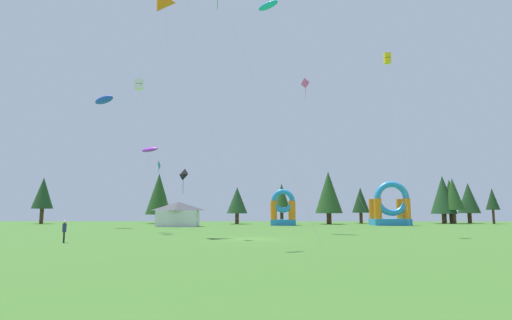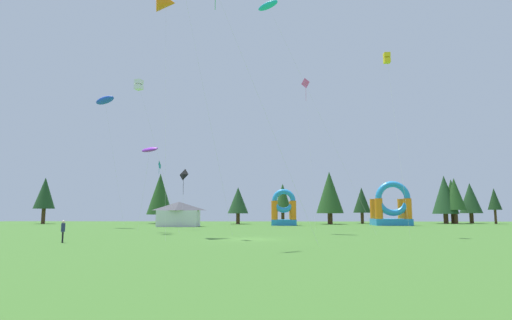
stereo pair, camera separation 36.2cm
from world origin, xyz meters
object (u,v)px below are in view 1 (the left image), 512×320
Objects in this scene: kite_cyan_parafoil at (268,6)px; festival_tent at (178,214)px; kite_orange_delta at (167,2)px; person_midfield at (64,229)px; kite_blue_parafoil at (104,100)px; kite_teal_diamond at (158,166)px; kite_purple_parafoil at (150,150)px; kite_white_box at (139,85)px; kite_pink_diamond at (306,85)px; kite_yellow_box at (387,59)px; kite_black_diamond at (183,175)px; inflatable_red_slide at (283,212)px; inflatable_orange_dome at (390,209)px.

festival_tent is (-13.81, 15.61, -25.26)m from kite_cyan_parafoil.
kite_orange_delta is 15.44× the size of person_midfield.
kite_teal_diamond is (9.46, -3.41, -10.43)m from kite_blue_parafoil.
kite_teal_diamond is at bearing -19.85° from kite_blue_parafoil.
kite_purple_parafoil is at bearing -80.54° from kite_teal_diamond.
kite_orange_delta is at bearing -53.92° from kite_blue_parafoil.
kite_white_box is (-1.04, -1.52, 7.18)m from kite_purple_parafoil.
kite_purple_parafoil is 17.74m from person_midfield.
kite_white_box is at bearing -149.69° from kite_pink_diamond.
kite_orange_delta reaches higher than kite_purple_parafoil.
kite_white_box is 26.90m from kite_yellow_box.
kite_purple_parafoil is 7.28m from kite_black_diamond.
kite_cyan_parafoil is at bearing 4.93° from kite_purple_parafoil.
kite_teal_diamond is at bearing 99.46° from kite_purple_parafoil.
person_midfield is 0.28× the size of inflatable_red_slide.
kite_orange_delta is at bearing -82.17° from festival_tent.
person_midfield is at bearing -89.87° from kite_teal_diamond.
kite_yellow_box is 11.02× the size of person_midfield.
kite_white_box is at bearing -114.35° from kite_black_diamond.
kite_black_diamond is at bearing -130.38° from inflatable_red_slide.
kite_orange_delta is 4.25× the size of inflatable_red_slide.
kite_yellow_box is 33.64m from inflatable_orange_dome.
kite_orange_delta reaches higher than inflatable_red_slide.
kite_black_diamond is 0.42× the size of kite_yellow_box.
kite_pink_diamond is 2.87× the size of inflatable_orange_dome.
kite_black_diamond is 5.90m from kite_teal_diamond.
kite_cyan_parafoil reaches higher than inflatable_orange_dome.
kite_purple_parafoil is at bearing 145.07° from person_midfield.
kite_teal_diamond is at bearing 138.27° from kite_black_diamond.
festival_tent is (-25.62, 23.10, -15.53)m from kite_yellow_box.
inflatable_red_slide is (17.69, 37.86, 1.26)m from person_midfield.
kite_teal_diamond is (-0.66, 11.70, -7.92)m from kite_white_box.
kite_cyan_parafoil is at bearing -48.51° from festival_tent.
kite_pink_diamond is 12.71× the size of person_midfield.
kite_purple_parafoil is 28.36m from inflatable_red_slide.
kite_yellow_box is 33.70m from inflatable_red_slide.
kite_orange_delta is (-10.72, -6.85, -3.07)m from kite_cyan_parafoil.
kite_teal_diamond reaches higher than person_midfield.
inflatable_red_slide is at bearing 108.11° from kite_yellow_box.
person_midfield is at bearing -92.43° from kite_white_box.
kite_blue_parafoil is 48.78m from inflatable_orange_dome.
kite_purple_parafoil is 1.29× the size of kite_black_diamond.
kite_pink_diamond is (20.63, -0.02, 11.46)m from kite_teal_diamond.
kite_pink_diamond reaches higher than kite_purple_parafoil.
kite_yellow_box is 2.97× the size of festival_tent.
kite_purple_parafoil is 0.35× the size of kite_cyan_parafoil.
kite_cyan_parafoil is (24.76, -12.42, 8.16)m from kite_blue_parafoil.
kite_purple_parafoil is at bearing -50.62° from kite_blue_parafoil.
inflatable_orange_dome is at bearing 34.73° from kite_white_box.
kite_orange_delta is at bearing 126.50° from person_midfield.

